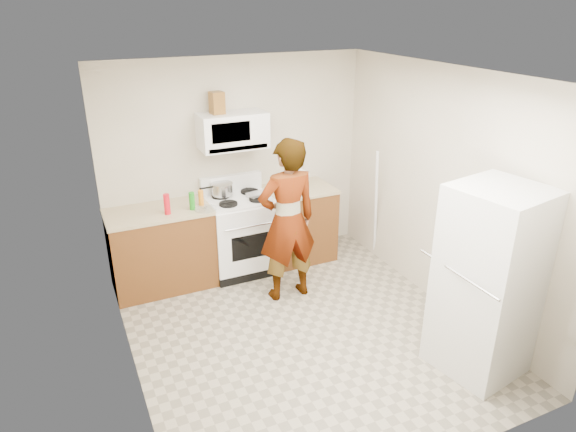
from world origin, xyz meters
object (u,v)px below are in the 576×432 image
gas_range (240,233)px  fridge (488,282)px  kettle (300,178)px  person (287,221)px  microwave (233,131)px  saucepan (222,189)px

gas_range → fridge: bearing=-62.7°
fridge → kettle: size_ratio=9.20×
person → kettle: (0.57, 0.86, 0.13)m
gas_range → microwave: size_ratio=1.49×
person → saucepan: person is taller
person → saucepan: bearing=-66.1°
microwave → kettle: microwave is taller
microwave → saucepan: (-0.16, 0.01, -0.68)m
microwave → gas_range: bearing=-90.0°
person → fridge: size_ratio=1.06×
person → kettle: bearing=-124.3°
kettle → saucepan: size_ratio=0.76×
person → saucepan: (-0.42, 0.91, 0.12)m
gas_range → saucepan: (-0.16, 0.14, 0.54)m
microwave → fridge: size_ratio=0.45×
fridge → saucepan: fridge is taller
gas_range → person: bearing=-71.3°
gas_range → saucepan: 0.57m
gas_range → person: 0.92m
kettle → saucepan: (-0.99, 0.06, -0.01)m
kettle → saucepan: 0.99m
gas_range → kettle: size_ratio=6.11×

